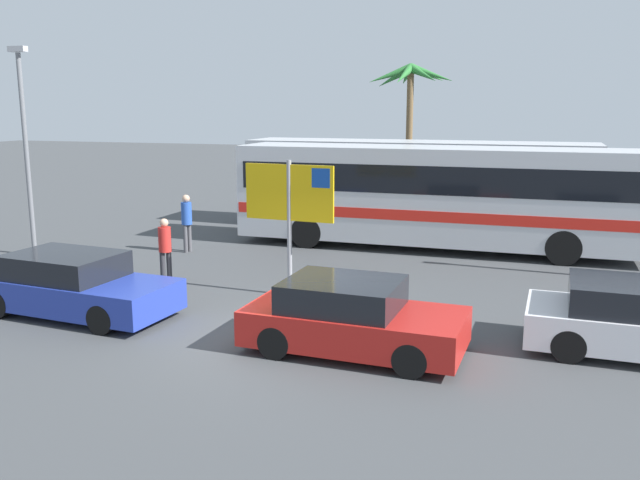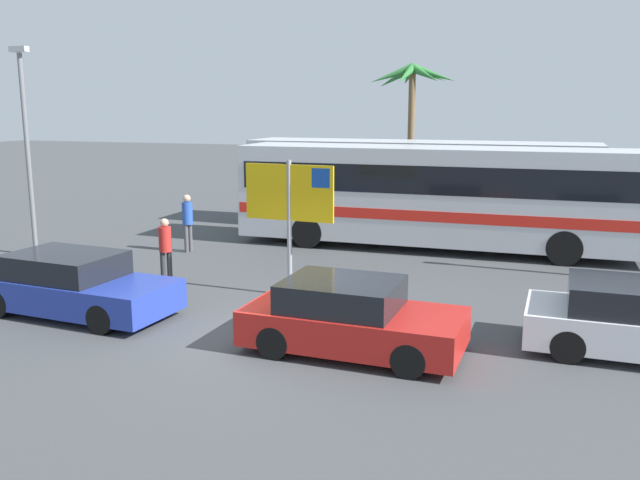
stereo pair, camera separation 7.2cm
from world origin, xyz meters
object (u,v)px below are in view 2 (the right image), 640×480
object	(u,v)px
car_red	(350,318)
pedestrian_by_bus	(165,245)
bus_front_coach	(436,192)
pedestrian_near_sign	(188,218)
car_blue	(73,285)
ferry_sign	(291,198)
bus_rear_coach	(418,180)
car_white	(639,321)

from	to	relation	value
car_red	pedestrian_by_bus	distance (m)	6.64
bus_front_coach	pedestrian_near_sign	xyz separation A→B (m)	(-7.10, -2.83, -0.73)
car_blue	car_red	bearing A→B (deg)	1.92
car_red	ferry_sign	bearing A→B (deg)	129.02
pedestrian_by_bus	car_red	bearing A→B (deg)	3.34
bus_front_coach	car_blue	bearing A→B (deg)	-124.54
car_red	pedestrian_by_bus	world-z (taller)	pedestrian_by_bus
bus_front_coach	car_red	xyz separation A→B (m)	(-0.04, -9.48, -1.15)
bus_front_coach	ferry_sign	size ratio (longest dim) A/B	3.85
car_blue	pedestrian_by_bus	distance (m)	3.01
bus_rear_coach	car_white	size ratio (longest dim) A/B	3.05
bus_front_coach	pedestrian_by_bus	xyz separation A→B (m)	(-5.82, -6.23, -0.82)
pedestrian_by_bus	pedestrian_near_sign	bearing A→B (deg)	143.28
bus_front_coach	car_white	size ratio (longest dim) A/B	3.05
bus_rear_coach	car_white	distance (m)	12.85
car_white	ferry_sign	bearing A→B (deg)	168.44
pedestrian_near_sign	pedestrian_by_bus	xyz separation A→B (m)	(1.28, -3.40, -0.08)
bus_front_coach	pedestrian_near_sign	world-z (taller)	bus_front_coach
car_white	car_blue	bearing A→B (deg)	-172.76
ferry_sign	car_red	size ratio (longest dim) A/B	0.80
car_white	car_red	world-z (taller)	same
bus_rear_coach	car_white	bearing A→B (deg)	-61.75
pedestrian_near_sign	bus_rear_coach	bearing A→B (deg)	58.38
pedestrian_by_bus	car_blue	bearing A→B (deg)	-66.89
bus_front_coach	car_blue	size ratio (longest dim) A/B	2.72
ferry_sign	pedestrian_near_sign	xyz separation A→B (m)	(-4.73, 3.53, -1.28)
pedestrian_near_sign	pedestrian_by_bus	world-z (taller)	pedestrian_near_sign
ferry_sign	pedestrian_by_bus	world-z (taller)	ferry_sign
bus_rear_coach	car_red	size ratio (longest dim) A/B	3.07
car_white	pedestrian_near_sign	world-z (taller)	pedestrian_near_sign
car_white	pedestrian_by_bus	xyz separation A→B (m)	(-10.73, 1.81, 0.33)
ferry_sign	car_white	bearing A→B (deg)	-9.25
ferry_sign	car_blue	xyz separation A→B (m)	(-3.95, -2.82, -1.69)
bus_front_coach	pedestrian_by_bus	size ratio (longest dim) A/B	7.49
bus_rear_coach	pedestrian_near_sign	xyz separation A→B (m)	(-5.95, -6.07, -0.73)
car_white	car_red	xyz separation A→B (m)	(-4.95, -1.44, -0.00)
car_blue	pedestrian_near_sign	size ratio (longest dim) A/B	2.56
ferry_sign	bus_front_coach	bearing A→B (deg)	73.34
ferry_sign	car_red	xyz separation A→B (m)	(2.33, -3.12, -1.69)
car_red	pedestrian_near_sign	distance (m)	9.71
bus_front_coach	car_white	distance (m)	9.49
bus_front_coach	car_blue	world-z (taller)	bus_front_coach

